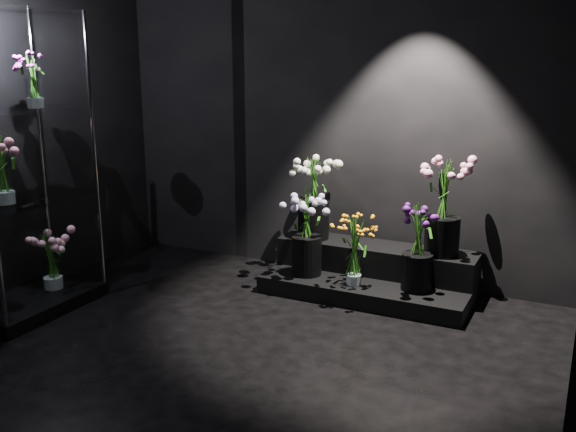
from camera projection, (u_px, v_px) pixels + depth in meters
The scene contains 12 objects.
floor at pixel (208, 367), 3.92m from camera, with size 4.00×4.00×0.00m, color black.
wall_back at pixel (335, 111), 5.32m from camera, with size 4.00×4.00×0.00m, color black.
display_riser at pixel (371, 273), 5.14m from camera, with size 1.62×0.72×0.36m.
display_case at pixel (19, 166), 4.55m from camera, with size 0.59×0.98×2.16m.
bouquet_orange_bells at pixel (355, 249), 4.86m from camera, with size 0.35×0.35×0.55m.
bouquet_lilac at pixel (307, 230), 5.08m from camera, with size 0.43×0.43×0.64m.
bouquet_purple at pixel (418, 243), 4.74m from camera, with size 0.38×0.38×0.65m.
bouquet_cream_roses at pixel (314, 192), 5.28m from camera, with size 0.48×0.48×0.68m.
bouquet_pink_roses at pixel (444, 202), 4.83m from camera, with size 0.39×0.39×0.74m.
bouquet_case_pink at pixel (2, 169), 4.41m from camera, with size 0.37×0.37×0.47m.
bouquet_case_magenta at pixel (33, 79), 4.52m from camera, with size 0.29×0.29×0.40m.
bouquet_case_base_pink at pixel (51, 257), 4.89m from camera, with size 0.39×0.39×0.48m.
Camera 1 is at (2.02, -2.99, 1.86)m, focal length 40.00 mm.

